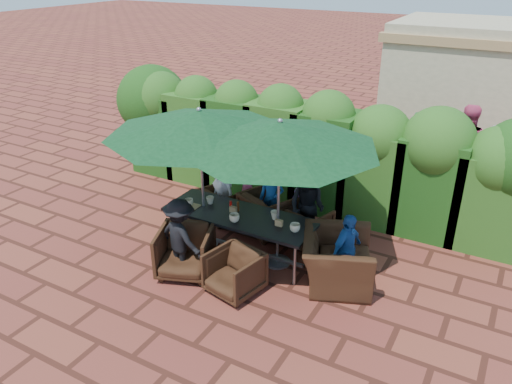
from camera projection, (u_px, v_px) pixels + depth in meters
The scene contains 31 objects.
ground at pixel (244, 253), 8.47m from camera, with size 80.00×80.00×0.00m, color brown.
dining_table at pixel (240, 218), 8.18m from camera, with size 2.55×0.90×0.75m.
umbrella_left at pixel (199, 122), 7.80m from camera, with size 3.02×3.02×2.46m.
umbrella_right at pixel (280, 135), 7.27m from camera, with size 3.02×3.02×2.46m.
chair_far_left at pixel (222, 202), 9.43m from camera, with size 0.68×0.64×0.70m, color black.
chair_far_mid at pixel (268, 211), 8.97m from camera, with size 0.83×0.78×0.85m, color black.
chair_far_right at pixel (306, 224), 8.64m from camera, with size 0.71×0.67×0.73m, color black.
chair_near_left at pixel (185, 250), 7.78m from camera, with size 0.82×0.77×0.84m, color black.
chair_near_right at pixel (234, 271), 7.36m from camera, with size 0.71×0.67×0.73m, color black.
chair_end_right at pixel (337, 253), 7.53m from camera, with size 1.19×0.77×1.04m, color black.
adult_far_left at pixel (224, 191), 9.35m from camera, with size 0.57×0.34×1.16m, color silver.
adult_far_mid at pixel (271, 199), 8.95m from camera, with size 0.44×0.36×1.24m, color #1C4F9A.
adult_far_right at pixel (307, 207), 8.51m from camera, with size 0.66×0.40×1.38m, color black.
adult_near_left at pixel (181, 237), 7.70m from camera, with size 0.82×0.38×1.28m, color black.
adult_end_right at pixel (346, 250), 7.45m from camera, with size 0.69×0.35×1.18m, color #1C4F9A.
child_left at pixel (247, 198), 9.37m from camera, with size 0.33×0.27×0.91m, color #DA4D7A.
child_right at pixel (298, 211), 8.92m from camera, with size 0.32×0.26×0.89m, color #7B4699.
pedestrian_a at pixel (419, 149), 10.67m from camera, with size 1.57×0.56×1.68m, color green.
pedestrian_b at pixel (463, 148), 10.43m from camera, with size 0.90×0.55×1.87m, color #DA4D7A.
pedestrian_c at pixel (493, 164), 9.96m from camera, with size 1.03×0.47×1.61m, color gray.
cup_a at pixel (189, 202), 8.41m from camera, with size 0.15×0.15×0.12m, color beige.
cup_b at pixel (210, 200), 8.48m from camera, with size 0.14×0.14×0.13m, color beige.
cup_c at pixel (234, 218), 7.90m from camera, with size 0.17×0.17×0.13m, color beige.
cup_d at pixel (275, 215), 7.98m from camera, with size 0.14×0.14×0.14m, color beige.
cup_e at pixel (295, 228), 7.62m from camera, with size 0.16×0.16×0.13m, color beige.
ketchup_bottle at pixel (231, 206), 8.24m from camera, with size 0.04×0.04×0.17m, color #B20C0A.
sauce_bottle at pixel (238, 206), 8.22m from camera, with size 0.04×0.04×0.17m, color #4C230C.
serving_tray at pixel (189, 206), 8.41m from camera, with size 0.35×0.25×0.02m, color tan.
number_block_left at pixel (233, 210), 8.19m from camera, with size 0.12×0.06×0.10m, color tan.
number_block_right at pixel (279, 223), 7.79m from camera, with size 0.12×0.06×0.10m, color tan.
hedge_wall at pixel (299, 139), 9.78m from camera, with size 9.10×1.60×2.40m.
Camera 1 is at (3.70, -6.19, 4.57)m, focal length 35.00 mm.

